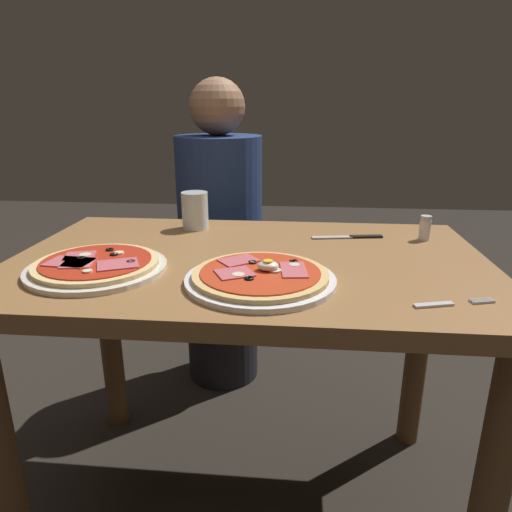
{
  "coord_description": "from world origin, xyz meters",
  "views": [
    {
      "loc": [
        0.11,
        -1.05,
        1.09
      ],
      "look_at": [
        0.02,
        -0.08,
        0.77
      ],
      "focal_mm": 32.34,
      "sensor_mm": 36.0,
      "label": 1
    }
  ],
  "objects": [
    {
      "name": "diner_person",
      "position": [
        -0.18,
        0.65,
        0.56
      ],
      "size": [
        0.32,
        0.32,
        1.18
      ],
      "rotation": [
        0.0,
        0.0,
        3.14
      ],
      "color": "black",
      "rests_on": "ground"
    },
    {
      "name": "dining_table",
      "position": [
        0.0,
        0.0,
        0.61
      ],
      "size": [
        1.14,
        0.71,
        0.74
      ],
      "color": "olive",
      "rests_on": "ground"
    },
    {
      "name": "pizza_foreground",
      "position": [
        0.04,
        -0.17,
        0.75
      ],
      "size": [
        0.31,
        0.31,
        0.05
      ],
      "color": "white",
      "rests_on": "dining_table"
    },
    {
      "name": "knife",
      "position": [
        0.27,
        0.19,
        0.74
      ],
      "size": [
        0.2,
        0.05,
        0.01
      ],
      "color": "silver",
      "rests_on": "dining_table"
    },
    {
      "name": "salt_shaker",
      "position": [
        0.46,
        0.19,
        0.77
      ],
      "size": [
        0.03,
        0.03,
        0.07
      ],
      "color": "white",
      "rests_on": "dining_table"
    },
    {
      "name": "fork",
      "position": [
        0.39,
        -0.24,
        0.74
      ],
      "size": [
        0.16,
        0.06,
        0.0
      ],
      "color": "silver",
      "rests_on": "dining_table"
    },
    {
      "name": "pizza_across_left",
      "position": [
        -0.32,
        -0.13,
        0.75
      ],
      "size": [
        0.3,
        0.3,
        0.03
      ],
      "color": "silver",
      "rests_on": "dining_table"
    },
    {
      "name": "water_glass_near",
      "position": [
        -0.19,
        0.25,
        0.79
      ],
      "size": [
        0.08,
        0.08,
        0.11
      ],
      "color": "silver",
      "rests_on": "dining_table"
    },
    {
      "name": "ground_plane",
      "position": [
        0.0,
        0.0,
        0.0
      ],
      "size": [
        8.0,
        8.0,
        0.0
      ],
      "primitive_type": "plane",
      "color": "#28231E"
    }
  ]
}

